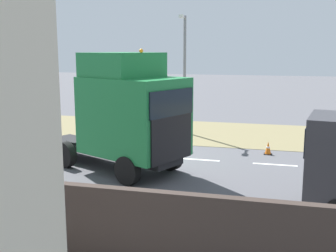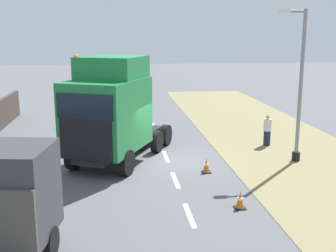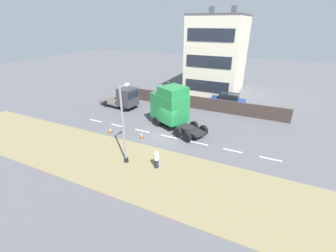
# 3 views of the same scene
# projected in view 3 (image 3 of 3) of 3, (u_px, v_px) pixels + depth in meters

# --- Properties ---
(ground_plane) EXTENTS (120.00, 120.00, 0.00)m
(ground_plane) POSITION_uv_depth(u_px,v_px,m) (163.00, 135.00, 23.20)
(ground_plane) COLOR #515156
(ground_plane) RESTS_ON ground
(grass_verge) EXTENTS (7.00, 44.00, 0.01)m
(grass_verge) POSITION_uv_depth(u_px,v_px,m) (130.00, 166.00, 18.27)
(grass_verge) COLOR olive
(grass_verge) RESTS_ON ground
(lane_markings) EXTENTS (0.16, 21.00, 0.00)m
(lane_markings) POSITION_uv_depth(u_px,v_px,m) (169.00, 137.00, 22.93)
(lane_markings) COLOR white
(lane_markings) RESTS_ON ground
(boundary_wall) EXTENTS (0.25, 24.00, 1.68)m
(boundary_wall) POSITION_uv_depth(u_px,v_px,m) (192.00, 102.00, 30.23)
(boundary_wall) COLOR #382D28
(boundary_wall) RESTS_ON ground
(building_block) EXTENTS (10.97, 7.41, 12.77)m
(building_block) POSITION_uv_depth(u_px,v_px,m) (218.00, 56.00, 35.10)
(building_block) COLOR beige
(building_block) RESTS_ON ground
(lorry_cab) EXTENTS (5.11, 6.91, 4.72)m
(lorry_cab) POSITION_uv_depth(u_px,v_px,m) (171.00, 107.00, 24.29)
(lorry_cab) COLOR black
(lorry_cab) RESTS_ON ground
(flatbed_truck) EXTENTS (3.08, 5.88, 2.86)m
(flatbed_truck) POSITION_uv_depth(u_px,v_px,m) (125.00, 98.00, 29.71)
(flatbed_truck) COLOR #333338
(flatbed_truck) RESTS_ON ground
(parked_car) EXTENTS (1.88, 4.47, 2.13)m
(parked_car) POSITION_uv_depth(u_px,v_px,m) (228.00, 101.00, 29.88)
(parked_car) COLOR navy
(parked_car) RESTS_ON ground
(lamp_post) EXTENTS (1.29, 0.35, 6.49)m
(lamp_post) POSITION_uv_depth(u_px,v_px,m) (124.00, 130.00, 17.64)
(lamp_post) COLOR black
(lamp_post) RESTS_ON ground
(pedestrian) EXTENTS (0.39, 0.39, 1.56)m
(pedestrian) POSITION_uv_depth(u_px,v_px,m) (156.00, 160.00, 17.79)
(pedestrian) COLOR #1E233D
(pedestrian) RESTS_ON ground
(traffic_cone_lead) EXTENTS (0.36, 0.36, 0.58)m
(traffic_cone_lead) POSITION_uv_depth(u_px,v_px,m) (142.00, 135.00, 22.62)
(traffic_cone_lead) COLOR black
(traffic_cone_lead) RESTS_ON ground
(traffic_cone_trailing) EXTENTS (0.36, 0.36, 0.58)m
(traffic_cone_trailing) POSITION_uv_depth(u_px,v_px,m) (110.00, 130.00, 23.75)
(traffic_cone_trailing) COLOR black
(traffic_cone_trailing) RESTS_ON ground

